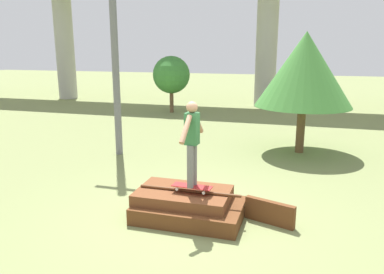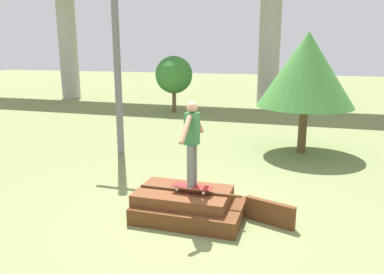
{
  "view_description": "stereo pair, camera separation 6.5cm",
  "coord_description": "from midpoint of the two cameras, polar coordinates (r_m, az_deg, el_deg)",
  "views": [
    {
      "loc": [
        1.81,
        -6.1,
        3.04
      ],
      "look_at": [
        0.06,
        -0.04,
        1.54
      ],
      "focal_mm": 35.0,
      "sensor_mm": 36.0,
      "label": 1
    },
    {
      "loc": [
        1.87,
        -6.08,
        3.04
      ],
      "look_at": [
        0.06,
        -0.04,
        1.54
      ],
      "focal_mm": 35.0,
      "sensor_mm": 36.0,
      "label": 2
    }
  ],
  "objects": [
    {
      "name": "ground_plane",
      "position": [
        7.05,
        -0.13,
        -12.19
      ],
      "size": [
        80.0,
        80.0,
        0.0
      ],
      "primitive_type": "plane",
      "color": "olive"
    },
    {
      "name": "skater",
      "position": [
        6.49,
        0.29,
        -0.28
      ],
      "size": [
        0.24,
        1.04,
        1.52
      ],
      "color": "slate",
      "rests_on": "skateboard"
    },
    {
      "name": "tree_behind_left",
      "position": [
        11.32,
        17.23,
        9.75
      ],
      "size": [
        2.77,
        2.77,
        3.52
      ],
      "color": "brown",
      "rests_on": "ground_plane"
    },
    {
      "name": "skateboard",
      "position": [
        6.75,
        0.28,
        -7.57
      ],
      "size": [
        0.74,
        0.28,
        0.09
      ],
      "color": "maroon",
      "rests_on": "scrap_pile"
    },
    {
      "name": "utility_pole",
      "position": [
        10.89,
        -11.32,
        14.38
      ],
      "size": [
        1.3,
        0.2,
        6.32
      ],
      "color": "slate",
      "rests_on": "ground_plane"
    },
    {
      "name": "tree_behind_right",
      "position": [
        18.14,
        -2.68,
        9.43
      ],
      "size": [
        1.78,
        1.78,
        2.71
      ],
      "color": "brown",
      "rests_on": "ground_plane"
    },
    {
      "name": "scrap_pile",
      "position": [
        6.98,
        -0.44,
        -10.32
      ],
      "size": [
        1.95,
        1.24,
        0.55
      ],
      "color": "#5B3319",
      "rests_on": "ground_plane"
    },
    {
      "name": "scrap_plank_loose",
      "position": [
        6.89,
        12.03,
        -11.21
      ],
      "size": [
        0.9,
        0.4,
        0.42
      ],
      "color": "#5B3319",
      "rests_on": "ground_plane"
    }
  ]
}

